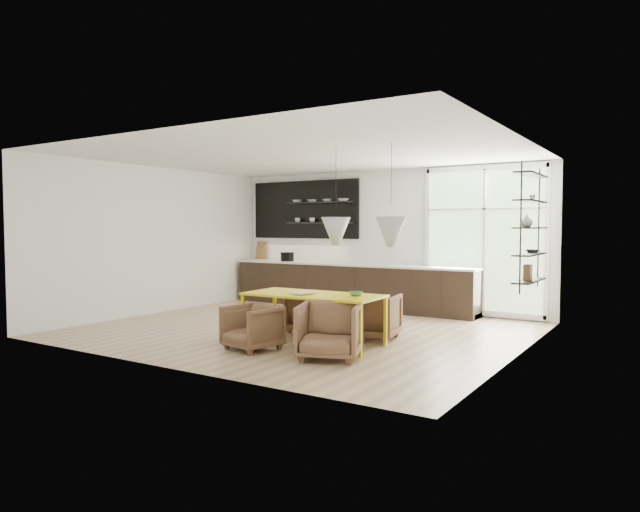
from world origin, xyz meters
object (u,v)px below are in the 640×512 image
(armchair_back_left, at_px, (311,313))
(armchair_front_right, at_px, (330,331))
(wire_stool, at_px, (240,322))
(dining_table, at_px, (313,297))
(armchair_back_right, at_px, (373,316))
(armchair_front_left, at_px, (252,327))

(armchair_back_left, bearing_deg, armchair_front_right, 122.98)
(armchair_back_left, bearing_deg, wire_stool, 63.14)
(dining_table, bearing_deg, armchair_back_left, 123.42)
(armchair_back_left, distance_m, armchair_back_right, 1.12)
(armchair_front_right, relative_size, wire_stool, 1.75)
(wire_stool, bearing_deg, armchair_front_left, -32.07)
(armchair_back_left, relative_size, armchair_front_right, 0.84)
(armchair_front_left, bearing_deg, armchair_back_right, 68.55)
(armchair_back_right, xyz_separation_m, armchair_front_right, (0.13, -1.49, 0.02))
(armchair_front_left, xyz_separation_m, wire_stool, (-0.48, 0.30, -0.02))
(dining_table, bearing_deg, armchair_back_right, 54.04)
(armchair_front_left, distance_m, wire_stool, 0.57)
(armchair_back_left, xyz_separation_m, armchair_back_right, (1.12, 0.04, 0.04))
(armchair_back_right, relative_size, armchair_front_right, 0.95)
(armchair_back_right, distance_m, wire_stool, 2.02)
(dining_table, bearing_deg, armchair_front_right, -46.00)
(dining_table, bearing_deg, wire_stool, -157.09)
(armchair_back_left, height_order, armchair_front_left, armchair_front_left)
(armchair_back_left, bearing_deg, dining_table, 117.72)
(armchair_back_left, relative_size, armchair_front_left, 0.98)
(armchair_back_left, relative_size, wire_stool, 1.47)
(wire_stool, bearing_deg, armchair_front_right, -6.73)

